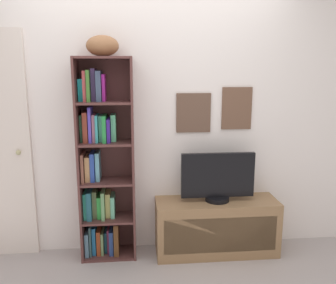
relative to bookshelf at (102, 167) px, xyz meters
The scene contains 5 objects.
back_wall 0.61m from the bookshelf, 17.56° to the left, with size 4.80×0.08×2.49m.
bookshelf is the anchor object (origin of this frame).
football 1.05m from the bookshelf, 33.59° to the right, with size 0.27×0.17×0.17m, color brown.
tv_stand 1.21m from the bookshelf, ahead, with size 1.13×0.37×0.52m.
television 1.06m from the bookshelf, ahead, with size 0.68×0.22×0.45m.
Camera 1 is at (-0.13, -2.11, 1.71)m, focal length 37.50 mm.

